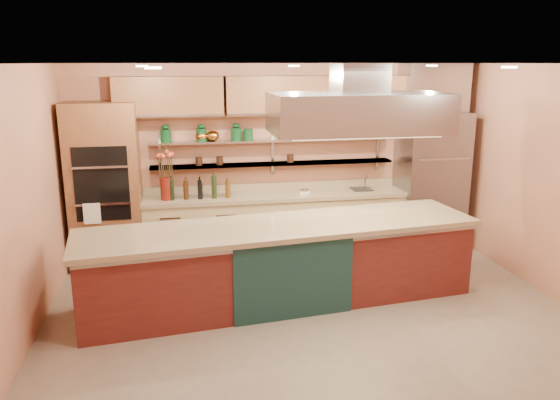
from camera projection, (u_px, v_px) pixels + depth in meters
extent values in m
cube|color=gray|center=(314.00, 319.00, 6.17)|extent=(6.00, 5.00, 0.02)
cube|color=black|center=(319.00, 64.00, 5.48)|extent=(6.00, 5.00, 0.02)
cube|color=tan|center=(276.00, 159.00, 8.21)|extent=(6.00, 0.04, 2.80)
cube|color=tan|center=(414.00, 293.00, 3.44)|extent=(6.00, 0.04, 2.80)
cube|color=tan|center=(17.00, 212.00, 5.29)|extent=(0.04, 5.00, 2.80)
cube|color=brown|center=(105.00, 186.00, 7.53)|extent=(0.95, 0.64, 2.30)
cube|color=gray|center=(430.00, 181.00, 8.37)|extent=(0.95, 0.72, 2.10)
cube|color=tan|center=(276.00, 224.00, 8.14)|extent=(3.84, 0.64, 0.93)
cube|color=#A4A7AB|center=(274.00, 164.00, 8.09)|extent=(3.60, 0.26, 0.03)
cube|color=#A4A7AB|center=(274.00, 140.00, 8.00)|extent=(3.60, 0.26, 0.03)
cube|color=brown|center=(278.00, 96.00, 7.80)|extent=(4.60, 0.36, 0.55)
cube|color=#A4A7AB|center=(358.00, 113.00, 6.24)|extent=(2.00, 1.00, 0.45)
cube|color=#FFE5A5|center=(314.00, 67.00, 5.68)|extent=(4.00, 2.80, 0.02)
cube|color=maroon|center=(281.00, 263.00, 6.52)|extent=(4.70, 1.52, 0.96)
cylinder|color=maroon|center=(167.00, 189.00, 7.67)|extent=(0.23, 0.23, 0.31)
cube|color=black|center=(200.00, 188.00, 7.75)|extent=(0.95, 0.54, 0.29)
cube|color=white|center=(304.00, 191.00, 8.05)|extent=(0.17, 0.14, 0.08)
cylinder|color=silver|center=(365.00, 182.00, 8.30)|extent=(0.03, 0.03, 0.22)
ellipsoid|color=orange|center=(213.00, 136.00, 7.82)|extent=(0.24, 0.24, 0.15)
cylinder|color=#0D401C|center=(248.00, 134.00, 7.91)|extent=(0.17, 0.17, 0.16)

